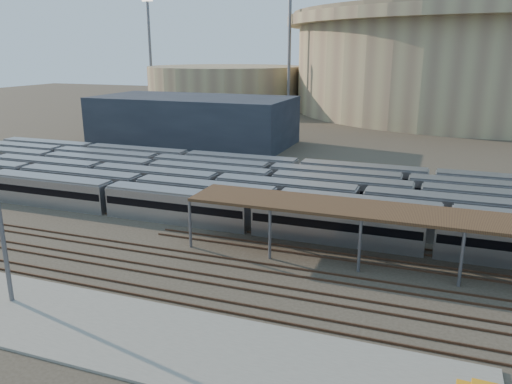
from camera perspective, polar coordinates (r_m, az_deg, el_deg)
The scene contains 10 objects.
ground at distance 48.05m, azimuth 0.41°, elevation -8.08°, with size 420.00×420.00×0.00m, color #383026.
apron at distance 38.26m, azimuth -14.96°, elevation -15.22°, with size 50.00×9.00×0.20m, color gray.
subway_trains at distance 64.81m, azimuth 3.70°, elevation -0.01°, with size 126.33×23.90×3.60m.
empty_tracks at distance 43.78m, azimuth -1.84°, elevation -10.47°, with size 170.00×9.62×0.18m.
stadium at distance 181.64m, azimuth 24.10°, elevation 13.60°, with size 124.00×124.00×32.50m.
secondary_arena at distance 187.37m, azimuth -3.48°, elevation 12.04°, with size 56.00×56.00×14.00m, color #9A8F68.
service_building at distance 109.42m, azimuth -7.18°, elevation 8.14°, with size 42.00×20.00×10.00m, color #1E232D.
floodlight_0 at distance 157.83m, azimuth 3.83°, elevation 16.27°, with size 4.00×1.00×38.40m.
floodlight_1 at distance 189.71m, azimuth -12.04°, elevation 15.90°, with size 4.00×1.00×38.40m.
floodlight_3 at distance 202.85m, azimuth 13.67°, elevation 15.79°, with size 4.00×1.00×38.40m.
Camera 1 is at (14.82, -41.32, 19.53)m, focal length 35.00 mm.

